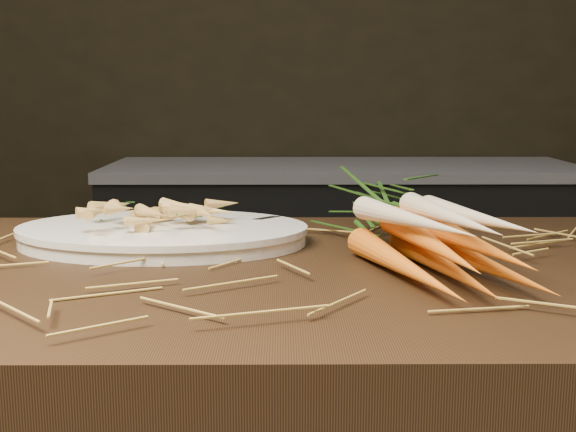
% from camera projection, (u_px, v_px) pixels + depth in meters
% --- Properties ---
extents(back_counter, '(1.82, 0.62, 0.84)m').
position_uv_depth(back_counter, '(342.00, 269.00, 2.88)').
color(back_counter, black).
rests_on(back_counter, ground).
extents(straw_bedding, '(1.40, 0.60, 0.02)m').
position_uv_depth(straw_bedding, '(233.00, 257.00, 0.94)').
color(straw_bedding, '#A7843C').
rests_on(straw_bedding, main_counter).
extents(root_veg_bunch, '(0.27, 0.56, 0.10)m').
position_uv_depth(root_veg_bunch, '(400.00, 218.00, 1.00)').
color(root_veg_bunch, '#DF5014').
rests_on(root_veg_bunch, main_counter).
extents(serving_platter, '(0.43, 0.29, 0.02)m').
position_uv_depth(serving_platter, '(163.00, 236.00, 1.06)').
color(serving_platter, white).
rests_on(serving_platter, main_counter).
extents(roasted_veg_heap, '(0.21, 0.16, 0.05)m').
position_uv_depth(roasted_veg_heap, '(162.00, 213.00, 1.06)').
color(roasted_veg_heap, '#B6823F').
rests_on(roasted_veg_heap, serving_platter).
extents(serving_fork, '(0.13, 0.12, 0.00)m').
position_uv_depth(serving_fork, '(264.00, 230.00, 1.04)').
color(serving_fork, silver).
rests_on(serving_fork, serving_platter).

